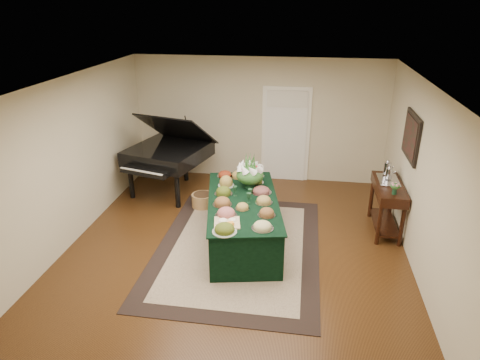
% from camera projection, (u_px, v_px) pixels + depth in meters
% --- Properties ---
extents(ground, '(6.00, 6.00, 0.00)m').
position_uv_depth(ground, '(237.00, 244.00, 7.18)').
color(ground, black).
rests_on(ground, ground).
extents(area_rug, '(2.64, 3.69, 0.01)m').
position_uv_depth(area_rug, '(238.00, 247.00, 7.08)').
color(area_rug, black).
rests_on(area_rug, ground).
extents(kitchen_doorway, '(1.05, 0.07, 2.10)m').
position_uv_depth(kitchen_doorway, '(286.00, 136.00, 9.39)').
color(kitchen_doorway, white).
rests_on(kitchen_doorway, ground).
extents(buffet_table, '(1.57, 2.56, 0.78)m').
position_uv_depth(buffet_table, '(243.00, 221.00, 7.12)').
color(buffet_table, black).
rests_on(buffet_table, ground).
extents(food_platters, '(1.20, 2.40, 0.14)m').
position_uv_depth(food_platters, '(241.00, 196.00, 7.00)').
color(food_platters, '#A4ADA4').
rests_on(food_platters, buffet_table).
extents(cutting_board, '(0.44, 0.44, 0.10)m').
position_uv_depth(cutting_board, '(227.00, 221.00, 6.24)').
color(cutting_board, tan).
rests_on(cutting_board, buffet_table).
extents(green_goblets, '(0.34, 0.30, 0.18)m').
position_uv_depth(green_goblets, '(245.00, 194.00, 6.96)').
color(green_goblets, '#15341F').
rests_on(green_goblets, buffet_table).
extents(floral_centerpiece, '(0.49, 0.49, 0.49)m').
position_uv_depth(floral_centerpiece, '(250.00, 172.00, 7.33)').
color(floral_centerpiece, '#15341F').
rests_on(floral_centerpiece, buffet_table).
extents(grand_piano, '(1.84, 1.96, 1.74)m').
position_uv_depth(grand_piano, '(168.00, 153.00, 8.82)').
color(grand_piano, black).
rests_on(grand_piano, ground).
extents(wicker_basket, '(0.42, 0.42, 0.26)m').
position_uv_depth(wicker_basket, '(203.00, 200.00, 8.44)').
color(wicker_basket, '#A27441').
rests_on(wicker_basket, ground).
extents(mahogany_sideboard, '(0.45, 1.20, 0.89)m').
position_uv_depth(mahogany_sideboard, '(388.00, 195.00, 7.36)').
color(mahogany_sideboard, black).
rests_on(mahogany_sideboard, ground).
extents(tea_service, '(0.34, 0.58, 0.30)m').
position_uv_depth(tea_service, '(388.00, 172.00, 7.48)').
color(tea_service, silver).
rests_on(tea_service, mahogany_sideboard).
extents(pink_bouquet, '(0.16, 0.16, 0.21)m').
position_uv_depth(pink_bouquet, '(395.00, 186.00, 6.85)').
color(pink_bouquet, '#15341F').
rests_on(pink_bouquet, mahogany_sideboard).
extents(wall_painting, '(0.05, 0.95, 0.75)m').
position_uv_depth(wall_painting, '(411.00, 136.00, 6.91)').
color(wall_painting, black).
rests_on(wall_painting, ground).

